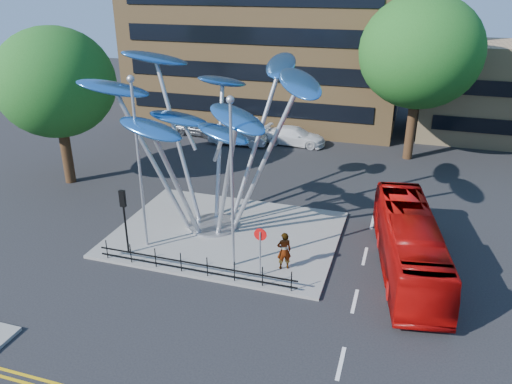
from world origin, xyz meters
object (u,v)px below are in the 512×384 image
(traffic_light_island, at_px, (124,209))
(street_lamp_right, at_px, (232,170))
(tree_left, at_px, (55,83))
(leaf_sculpture, at_px, (209,108))
(street_lamp_left, at_px, (138,150))
(parked_car_left, at_px, (196,128))
(parked_car_mid, at_px, (238,135))
(pedestrian, at_px, (284,251))
(parked_car_right, at_px, (295,136))
(red_bus, at_px, (409,243))
(no_entry_sign_island, at_px, (260,244))
(tree_right, at_px, (421,52))

(traffic_light_island, bearing_deg, street_lamp_right, 5.19)
(tree_left, distance_m, leaf_sculpture, 12.38)
(street_lamp_left, xyz_separation_m, street_lamp_right, (5.00, -0.50, -0.26))
(parked_car_left, xyz_separation_m, parked_car_mid, (4.50, -1.48, 0.13))
(pedestrian, bearing_deg, parked_car_right, -105.46)
(leaf_sculpture, distance_m, parked_car_right, 17.14)
(street_lamp_left, xyz_separation_m, traffic_light_island, (-0.50, -1.00, -2.74))
(street_lamp_left, xyz_separation_m, parked_car_right, (3.33, 19.17, -4.61))
(tree_left, bearing_deg, parked_car_mid, 53.44)
(street_lamp_left, relative_size, parked_car_mid, 1.80)
(pedestrian, height_order, parked_car_left, pedestrian)
(street_lamp_right, bearing_deg, red_bus, 16.58)
(leaf_sculpture, relative_size, no_entry_sign_island, 5.19)
(tree_left, relative_size, traffic_light_island, 3.01)
(tree_right, relative_size, traffic_light_island, 3.54)
(traffic_light_island, height_order, parked_car_right, traffic_light_island)
(street_lamp_left, relative_size, no_entry_sign_island, 3.59)
(parked_car_left, bearing_deg, parked_car_right, -84.57)
(no_entry_sign_island, distance_m, pedestrian, 1.47)
(street_lamp_left, bearing_deg, tree_right, 55.95)
(leaf_sculpture, height_order, no_entry_sign_island, leaf_sculpture)
(parked_car_right, bearing_deg, no_entry_sign_island, -167.73)
(tree_right, relative_size, pedestrian, 6.32)
(pedestrian, bearing_deg, traffic_light_island, -20.66)
(red_bus, bearing_deg, no_entry_sign_island, -165.98)
(traffic_light_island, height_order, parked_car_mid, traffic_light_island)
(tree_right, distance_m, pedestrian, 20.46)
(pedestrian, xyz_separation_m, parked_car_mid, (-8.57, 17.80, -0.30))
(street_lamp_right, xyz_separation_m, parked_car_left, (-10.67, 19.72, -4.42))
(parked_car_mid, bearing_deg, street_lamp_left, -179.43)
(no_entry_sign_island, height_order, parked_car_mid, no_entry_sign_island)
(traffic_light_island, bearing_deg, parked_car_left, 104.35)
(tree_right, xyz_separation_m, no_entry_sign_island, (-6.00, -19.48, -6.22))
(parked_car_left, bearing_deg, tree_right, -86.51)
(no_entry_sign_island, relative_size, parked_car_left, 0.62)
(tree_left, height_order, parked_car_mid, tree_left)
(parked_car_mid, bearing_deg, parked_car_left, 68.54)
(tree_right, relative_size, street_lamp_right, 1.46)
(tree_right, relative_size, parked_car_right, 2.35)
(red_bus, bearing_deg, street_lamp_right, -173.20)
(traffic_light_island, height_order, no_entry_sign_island, traffic_light_island)
(pedestrian, bearing_deg, tree_left, -48.64)
(no_entry_sign_island, bearing_deg, street_lamp_left, 171.39)
(tree_right, xyz_separation_m, red_bus, (0.50, -16.62, -6.62))
(red_bus, xyz_separation_m, parked_car_right, (-9.67, 17.29, -0.67))
(street_lamp_right, relative_size, parked_car_mid, 1.70)
(leaf_sculpture, distance_m, no_entry_sign_island, 7.71)
(street_lamp_left, bearing_deg, parked_car_right, 80.15)
(red_bus, relative_size, parked_car_left, 2.57)
(parked_car_left, xyz_separation_m, parked_car_right, (9.00, -0.05, 0.07))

